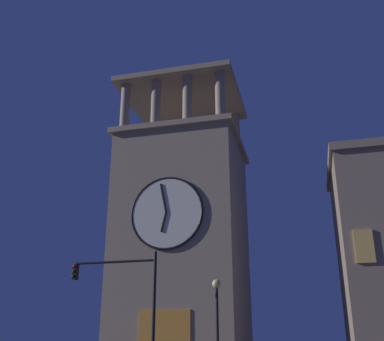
{
  "coord_description": "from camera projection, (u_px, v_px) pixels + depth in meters",
  "views": [
    {
      "loc": [
        -10.67,
        29.76,
        1.83
      ],
      "look_at": [
        -2.51,
        -2.19,
        14.4
      ],
      "focal_mm": 43.69,
      "sensor_mm": 36.0,
      "label": 1
    }
  ],
  "objects": [
    {
      "name": "clocktower",
      "position": [
        183.0,
        244.0,
        33.41
      ],
      "size": [
        8.97,
        8.66,
        23.24
      ],
      "color": "gray",
      "rests_on": "ground_plane"
    },
    {
      "name": "traffic_signal_near",
      "position": [
        127.0,
        295.0,
        22.53
      ],
      "size": [
        4.43,
        0.41,
        6.28
      ],
      "color": "black",
      "rests_on": "ground_plane"
    },
    {
      "name": "street_lamp",
      "position": [
        217.0,
        311.0,
        22.27
      ],
      "size": [
        0.44,
        0.44,
        4.98
      ],
      "color": "black",
      "rests_on": "ground_plane"
    }
  ]
}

